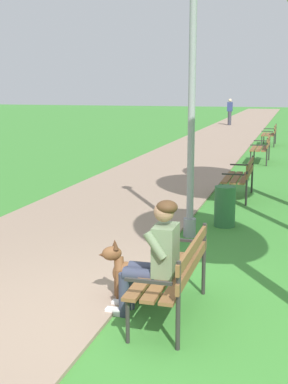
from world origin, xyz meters
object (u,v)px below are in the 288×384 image
park_bench_mid (241,175)px  park_bench_furthest (271,133)px  litter_bin (225,206)px  dog_brown (133,278)px  park_bench_near (175,270)px  pedestrian_distant (230,112)px  lamp_post_near (192,92)px  park_bench_far (262,147)px  person_seated_on_near_bench (155,254)px

park_bench_mid → park_bench_furthest: 10.94m
park_bench_mid → litter_bin: (-0.03, -2.43, -0.16)m
dog_brown → park_bench_mid: bearing=84.2°
park_bench_near → litter_bin: 3.82m
park_bench_furthest → pedestrian_distant: 11.20m
lamp_post_near → litter_bin: size_ratio=6.34×
park_bench_far → litter_bin: size_ratio=2.14×
lamp_post_near → pedestrian_distant: lamp_post_near is taller
park_bench_far → park_bench_mid: bearing=-90.9°
park_bench_mid → park_bench_furthest: (0.09, 10.93, 0.00)m
park_bench_near → dog_brown: 0.69m
park_bench_mid → person_seated_on_near_bench: (-0.25, -6.27, 0.17)m
park_bench_mid → dog_brown: park_bench_mid is taller
park_bench_near → litter_bin: (0.01, 3.82, -0.16)m
lamp_post_near → pedestrian_distant: 25.11m
park_bench_far → litter_bin: bearing=-90.8°
park_bench_far → lamp_post_near: bearing=-93.7°
park_bench_near → park_bench_mid: size_ratio=1.00×
park_bench_far → pedestrian_distant: size_ratio=0.91×
park_bench_near → person_seated_on_near_bench: person_seated_on_near_bench is taller
park_bench_mid → lamp_post_near: 3.72m
park_bench_mid → person_seated_on_near_bench: 6.28m
litter_bin → park_bench_mid: bearing=89.4°
litter_bin → pedestrian_distant: size_ratio=0.42×
park_bench_far → lamp_post_near: 9.09m
litter_bin → pedestrian_distant: (-2.88, 24.15, 0.49)m
park_bench_near → park_bench_furthest: (0.13, 17.18, 0.00)m
lamp_post_near → park_bench_furthest: bearing=87.7°
dog_brown → litter_bin: (0.57, 3.50, 0.09)m
dog_brown → park_bench_near: bearing=-29.2°
litter_bin → pedestrian_distant: 24.32m
park_bench_furthest → dog_brown: (-0.68, -16.87, -0.25)m
park_bench_mid → pedestrian_distant: 21.92m
park_bench_mid → lamp_post_near: (-0.48, -3.23, 1.78)m
park_bench_mid → person_seated_on_near_bench: bearing=-92.3°
park_bench_mid → lamp_post_near: size_ratio=0.34×
lamp_post_near → litter_bin: 2.15m
dog_brown → lamp_post_near: size_ratio=0.17×
park_bench_far → dog_brown: (-0.69, -11.60, -0.25)m
park_bench_mid → dog_brown: bearing=-95.8°
park_bench_near → park_bench_far: (0.13, 11.91, 0.00)m
park_bench_furthest → person_seated_on_near_bench: person_seated_on_near_bench is taller
park_bench_furthest → lamp_post_near: lamp_post_near is taller
park_bench_mid → park_bench_far: (0.09, 5.67, 0.00)m
park_bench_far → park_bench_furthest: 5.26m
park_bench_near → pedestrian_distant: size_ratio=0.91×
park_bench_near → dog_brown: (-0.56, 0.31, -0.25)m
park_bench_furthest → person_seated_on_near_bench: size_ratio=1.20×
park_bench_far → lamp_post_near: (-0.57, -8.90, 1.78)m
lamp_post_near → dog_brown: bearing=-92.5°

